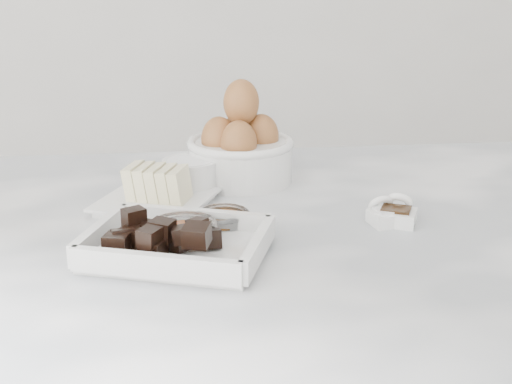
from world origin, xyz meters
TOP-DOWN VIEW (x-y plane):
  - marble_slab at (0.00, 0.00)m, footprint 1.20×0.80m
  - chocolate_dish at (-0.09, -0.08)m, footprint 0.25×0.22m
  - butter_plate at (-0.12, 0.10)m, footprint 0.19×0.19m
  - sugar_ramekin at (-0.06, 0.16)m, footprint 0.09×0.09m
  - egg_bowl at (0.02, 0.21)m, footprint 0.17×0.17m
  - honey_bowl at (-0.03, -0.01)m, footprint 0.07×0.07m
  - zest_bowl at (-0.08, -0.06)m, footprint 0.08×0.08m
  - vanilla_spoon at (0.21, 0.00)m, footprint 0.07×0.08m
  - salt_spoon at (0.19, 0.00)m, footprint 0.05×0.07m

SIDE VIEW (x-z plane):
  - marble_slab at x=0.00m, z-range 0.90..0.94m
  - salt_spoon at x=0.19m, z-range 0.93..0.97m
  - vanilla_spoon at x=0.21m, z-range 0.93..0.97m
  - honey_bowl at x=-0.03m, z-range 0.94..0.97m
  - zest_bowl at x=-0.08m, z-range 0.94..0.98m
  - butter_plate at x=-0.12m, z-range 0.93..0.99m
  - chocolate_dish at x=-0.09m, z-range 0.94..0.99m
  - sugar_ramekin at x=-0.06m, z-range 0.94..0.99m
  - egg_bowl at x=0.02m, z-range 0.91..1.07m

